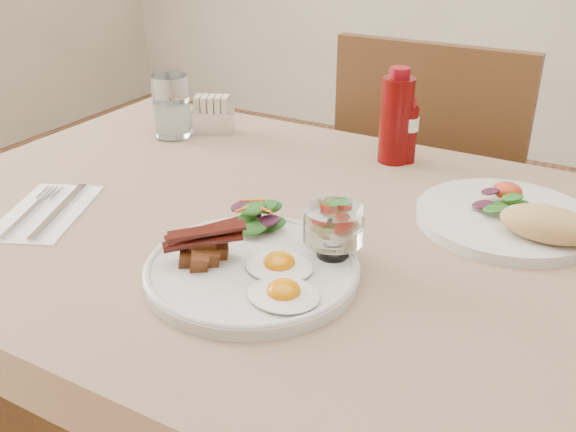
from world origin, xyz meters
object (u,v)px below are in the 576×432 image
second_plate (515,218)px  water_glass (172,110)px  main_plate (252,271)px  hot_sauce_bottle (409,131)px  sugar_caddy (212,117)px  fruit_cup (334,225)px  chair_far (433,204)px  ketchup_bottle (396,118)px  table (306,285)px

second_plate → water_glass: bearing=173.6°
main_plate → hot_sauce_bottle: hot_sauce_bottle is taller
second_plate → sugar_caddy: 0.66m
fruit_cup → water_glass: 0.59m
sugar_caddy → water_glass: (-0.06, -0.06, 0.02)m
hot_sauce_bottle → chair_far: bearing=95.1°
fruit_cup → ketchup_bottle: size_ratio=0.46×
water_glass → fruit_cup: bearing=-30.9°
fruit_cup → chair_far: bearing=95.7°
fruit_cup → second_plate: size_ratio=0.30×
chair_far → fruit_cup: (0.07, -0.73, 0.29)m
main_plate → second_plate: (0.27, 0.30, 0.01)m
second_plate → water_glass: water_glass is taller
table → chair_far: (0.00, 0.66, -0.14)m
table → fruit_cup: size_ratio=16.42×
water_glass → table: bearing=-29.0°
chair_far → second_plate: chair_far is taller
second_plate → hot_sauce_bottle: size_ratio=2.18×
main_plate → water_glass: bearing=138.5°
second_plate → ketchup_bottle: bearing=146.4°
ketchup_bottle → hot_sauce_bottle: (0.02, 0.01, -0.02)m
chair_far → fruit_cup: bearing=-84.3°
chair_far → ketchup_bottle: chair_far is taller
sugar_caddy → table: bearing=-63.2°
water_glass → ketchup_bottle: bearing=11.7°
sugar_caddy → water_glass: bearing=-159.8°
second_plate → main_plate: bearing=-131.7°
table → sugar_caddy: bearing=141.6°
main_plate → hot_sauce_bottle: (0.04, 0.48, 0.05)m
main_plate → sugar_caddy: sugar_caddy is taller
main_plate → fruit_cup: size_ratio=3.46×
second_plate → ketchup_bottle: 0.31m
chair_far → second_plate: 0.61m
water_glass → second_plate: bearing=-6.4°
fruit_cup → sugar_caddy: (-0.45, 0.36, -0.03)m
chair_far → hot_sauce_bottle: bearing=-84.9°
hot_sauce_bottle → sugar_caddy: hot_sauce_bottle is taller
table → main_plate: main_plate is taller
main_plate → water_glass: (-0.43, 0.38, 0.05)m
table → hot_sauce_bottle: size_ratio=10.79×
table → water_glass: size_ratio=10.53×
chair_far → hot_sauce_bottle: chair_far is taller
second_plate → water_glass: size_ratio=2.13×
main_plate → ketchup_bottle: size_ratio=1.60×
hot_sauce_bottle → main_plate: bearing=-94.3°
main_plate → hot_sauce_bottle: size_ratio=2.27×
table → second_plate: size_ratio=4.94×
hot_sauce_bottle → ketchup_bottle: bearing=-162.7°
ketchup_bottle → sugar_caddy: bearing=-175.0°
chair_far → ketchup_bottle: size_ratio=5.31×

